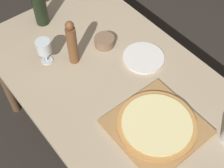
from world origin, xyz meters
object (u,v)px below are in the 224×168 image
object	(u,v)px
wine_bottle	(39,3)
wine_glass	(44,47)
pepper_mill	(72,43)
pizza	(157,124)
small_bowl	(104,41)

from	to	relation	value
wine_bottle	wine_glass	xyz separation A→B (m)	(-0.14, -0.27, -0.04)
pepper_mill	pizza	bearing A→B (deg)	-84.17
pizza	wine_glass	world-z (taller)	wine_glass
wine_bottle	wine_glass	distance (m)	0.31
wine_bottle	pepper_mill	bearing A→B (deg)	-94.37
small_bowl	pizza	bearing A→B (deg)	-103.97
wine_bottle	small_bowl	world-z (taller)	wine_bottle
wine_bottle	pepper_mill	distance (m)	0.37
pizza	small_bowl	size ratio (longest dim) A/B	3.25
pizza	wine_glass	distance (m)	0.68
pepper_mill	wine_glass	size ratio (longest dim) A/B	1.90
wine_bottle	small_bowl	size ratio (longest dim) A/B	3.14
pepper_mill	wine_bottle	bearing A→B (deg)	85.63
wine_bottle	wine_glass	world-z (taller)	wine_bottle
wine_bottle	pepper_mill	world-z (taller)	wine_bottle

